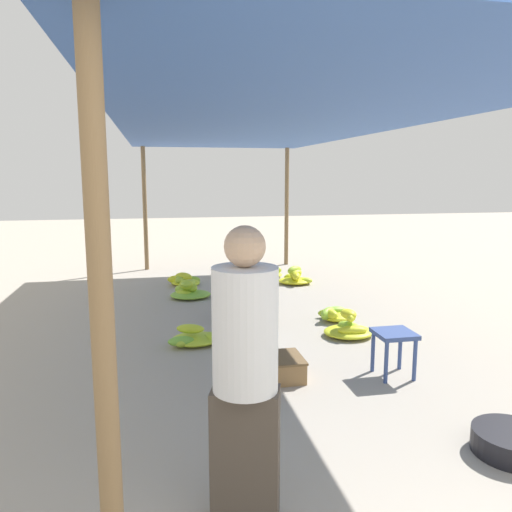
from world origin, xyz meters
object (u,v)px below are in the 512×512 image
at_px(stool, 394,340).
at_px(basin_black, 512,442).
at_px(vendor_foreground, 245,373).
at_px(banana_pile_right_3, 333,315).
at_px(banana_pile_left_0, 194,338).
at_px(banana_pile_right_0, 295,278).
at_px(crate_near, 243,309).
at_px(banana_pile_right_1, 266,274).
at_px(banana_pile_right_2, 349,328).
at_px(banana_pile_left_2, 184,280).
at_px(banana_pile_left_1, 189,291).
at_px(crate_mid, 279,367).

relative_size(stool, basin_black, 0.82).
relative_size(vendor_foreground, banana_pile_right_3, 3.38).
bearing_deg(banana_pile_left_0, banana_pile_right_3, 17.38).
xyz_separation_m(vendor_foreground, banana_pile_right_0, (1.85, 5.52, -0.71)).
xyz_separation_m(banana_pile_left_0, crate_near, (0.69, 0.93, 0.04)).
xyz_separation_m(basin_black, banana_pile_right_3, (-0.09, 3.10, 0.00)).
distance_m(basin_black, banana_pile_right_0, 5.25).
bearing_deg(banana_pile_right_1, crate_near, -109.33).
height_order(vendor_foreground, banana_pile_left_0, vendor_foreground).
bearing_deg(banana_pile_right_2, banana_pile_right_1, 93.41).
xyz_separation_m(banana_pile_left_0, banana_pile_right_1, (1.53, 3.32, -0.00)).
bearing_deg(basin_black, vendor_foreground, -171.52).
bearing_deg(banana_pile_left_0, vendor_foreground, -88.95).
xyz_separation_m(banana_pile_left_2, crate_near, (0.63, -2.06, 0.03)).
height_order(banana_pile_left_1, banana_pile_left_2, banana_pile_left_1).
bearing_deg(crate_mid, banana_pile_left_0, 122.70).
relative_size(banana_pile_left_1, crate_near, 1.33).
bearing_deg(banana_pile_right_1, crate_mid, -101.11).
bearing_deg(banana_pile_left_2, basin_black, -71.86).
bearing_deg(banana_pile_left_2, banana_pile_right_3, -54.76).
distance_m(stool, banana_pile_right_1, 4.53).
height_order(banana_pile_right_0, crate_near, banana_pile_right_0).
xyz_separation_m(vendor_foreground, crate_near, (0.64, 3.74, -0.70)).
bearing_deg(banana_pile_right_2, banana_pile_left_2, 118.74).
height_order(vendor_foreground, crate_mid, vendor_foreground).
xyz_separation_m(stool, crate_mid, (-1.02, 0.15, -0.23)).
distance_m(banana_pile_left_2, crate_mid, 4.08).
bearing_deg(banana_pile_right_3, crate_near, 161.07).
height_order(vendor_foreground, basin_black, vendor_foreground).
xyz_separation_m(basin_black, banana_pile_right_1, (-0.34, 5.86, -0.01)).
bearing_deg(banana_pile_left_1, banana_pile_right_3, -42.30).
bearing_deg(stool, banana_pile_left_1, 116.07).
height_order(banana_pile_left_0, crate_near, same).
distance_m(basin_black, banana_pile_left_0, 3.15).
bearing_deg(banana_pile_left_0, crate_mid, -57.30).
relative_size(banana_pile_right_3, crate_mid, 1.11).
xyz_separation_m(vendor_foreground, banana_pile_right_1, (1.48, 6.13, -0.74)).
distance_m(basin_black, banana_pile_left_2, 5.81).
xyz_separation_m(stool, banana_pile_right_0, (0.20, 3.91, -0.24)).
bearing_deg(stool, banana_pile_left_0, 144.78).
bearing_deg(banana_pile_left_1, banana_pile_right_0, 18.85).
bearing_deg(crate_near, vendor_foreground, -99.75).
height_order(banana_pile_left_0, banana_pile_left_2, banana_pile_left_0).
bearing_deg(crate_mid, banana_pile_right_2, 42.86).
bearing_deg(vendor_foreground, banana_pile_left_2, 89.90).
xyz_separation_m(banana_pile_left_2, banana_pile_right_1, (1.47, 0.34, -0.02)).
height_order(vendor_foreground, banana_pile_left_2, vendor_foreground).
xyz_separation_m(banana_pile_left_0, banana_pile_left_2, (0.06, 2.99, 0.01)).
height_order(banana_pile_right_1, crate_near, crate_near).
xyz_separation_m(vendor_foreground, banana_pile_right_3, (1.73, 3.37, -0.73)).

